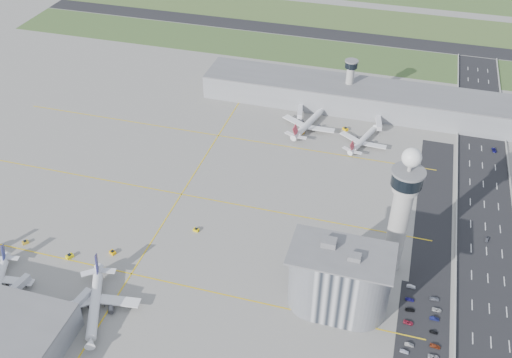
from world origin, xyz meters
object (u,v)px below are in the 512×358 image
(airplane_far_b, at_px, (364,136))
(jet_bridge_far_1, at_px, (378,119))
(car_lot_10, at_px, (437,310))
(secondary_tower, at_px, (350,79))
(car_lot_11, at_px, (435,299))
(car_hw_4, at_px, (467,97))
(car_lot_1, at_px, (409,345))
(car_lot_4, at_px, (410,299))
(car_lot_5, at_px, (411,286))
(tug_1, at_px, (113,252))
(airplane_near_c, at_px, (94,301))
(car_lot_0, at_px, (404,351))
(car_lot_8, at_px, (434,332))
(car_lot_2, at_px, (408,322))
(car_lot_6, at_px, (433,357))
(car_hw_2, at_px, (494,150))
(admin_building, at_px, (339,280))
(tug_5, at_px, (345,129))
(jet_bridge_far_0, at_px, (300,108))
(airplane_far_a, at_px, (309,119))
(car_hw_1, at_px, (487,240))
(tug_2, at_px, (70,256))
(car_lot_3, at_px, (410,310))
(tug_3, at_px, (196,230))
(jet_bridge_near_1, at_px, (6,300))
(control_tower, at_px, (402,207))
(tug_4, at_px, (302,132))
(car_lot_7, at_px, (435,346))
(jet_bridge_near_2, at_px, (68,316))
(car_lot_9, at_px, (434,319))

(airplane_far_b, distance_m, jet_bridge_far_1, 26.66)
(car_lot_10, bearing_deg, secondary_tower, 20.22)
(car_lot_11, distance_m, car_hw_4, 189.74)
(car_lot_1, relative_size, car_lot_4, 0.95)
(car_lot_5, height_order, car_lot_11, car_lot_5)
(tug_1, bearing_deg, car_lot_4, -57.94)
(car_hw_4, bearing_deg, airplane_near_c, -123.12)
(car_lot_0, height_order, car_lot_8, car_lot_0)
(secondary_tower, distance_m, car_lot_2, 182.21)
(car_lot_6, distance_m, car_hw_2, 159.78)
(admin_building, height_order, airplane_far_b, admin_building)
(tug_1, relative_size, car_lot_0, 0.84)
(tug_5, xyz_separation_m, car_hw_2, (88.01, 1.45, -0.32))
(jet_bridge_far_0, bearing_deg, airplane_far_a, 18.10)
(car_hw_1, bearing_deg, tug_1, -151.91)
(tug_2, bearing_deg, car_lot_8, 31.43)
(tug_5, height_order, car_lot_3, tug_5)
(secondary_tower, distance_m, tug_2, 206.37)
(car_hw_2, bearing_deg, jet_bridge_far_0, 165.26)
(car_lot_0, height_order, car_hw_1, car_lot_0)
(tug_1, bearing_deg, airplane_near_c, -136.22)
(secondary_tower, relative_size, car_lot_3, 8.04)
(airplane_far_a, bearing_deg, tug_5, -66.72)
(tug_2, bearing_deg, airplane_near_c, -12.16)
(car_lot_2, relative_size, car_lot_6, 0.95)
(admin_building, bearing_deg, tug_1, 179.21)
(car_lot_6, bearing_deg, car_hw_1, -19.70)
(tug_1, relative_size, tug_3, 1.10)
(jet_bridge_near_1, bearing_deg, tug_5, -23.17)
(control_tower, xyz_separation_m, secondary_tower, (-42.00, 142.00, -16.24))
(tug_4, bearing_deg, car_hw_4, -24.52)
(admin_building, height_order, car_lot_7, admin_building)
(jet_bridge_near_1, xyz_separation_m, car_lot_0, (164.96, 22.60, -2.24))
(airplane_far_b, relative_size, tug_4, 11.63)
(tug_4, bearing_deg, jet_bridge_near_2, -171.99)
(car_lot_8, bearing_deg, car_lot_1, 139.80)
(tug_2, height_order, tug_4, tug_2)
(tug_4, height_order, car_lot_11, tug_4)
(tug_5, bearing_deg, car_lot_9, -113.22)
(admin_building, distance_m, car_lot_8, 43.43)
(car_lot_8, bearing_deg, car_hw_2, -6.20)
(control_tower, distance_m, car_lot_6, 61.06)
(car_lot_5, relative_size, car_hw_1, 1.09)
(jet_bridge_near_1, xyz_separation_m, jet_bridge_far_1, (135.00, 193.00, 0.00))
(tug_2, height_order, car_lot_0, tug_2)
(secondary_tower, xyz_separation_m, car_lot_1, (53.59, -184.59, -18.20))
(tug_3, bearing_deg, admin_building, -100.85)
(secondary_tower, height_order, admin_building, admin_building)
(tug_1, bearing_deg, jet_bridge_near_1, 172.48)
(secondary_tower, xyz_separation_m, car_lot_9, (62.74, -168.53, -18.16))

